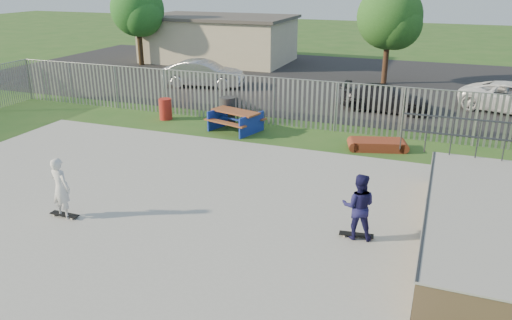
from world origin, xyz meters
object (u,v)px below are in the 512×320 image
(car_silver, at_px, (204,74))
(skater_navy, at_px, (359,206))
(picnic_table, at_px, (236,121))
(car_dark, at_px, (386,98))
(trash_bin_grey, at_px, (228,110))
(tree_mid, at_px, (390,17))
(funbox, at_px, (377,145))
(tree_left, at_px, (137,10))
(trash_bin_red, at_px, (165,109))
(skater_white, at_px, (61,188))

(car_silver, height_order, skater_navy, skater_navy)
(picnic_table, bearing_deg, car_dark, 61.65)
(trash_bin_grey, distance_m, tree_mid, 12.21)
(picnic_table, bearing_deg, funbox, 13.52)
(skater_navy, bearing_deg, car_silver, -59.36)
(tree_left, height_order, tree_mid, tree_mid)
(tree_left, bearing_deg, trash_bin_red, -52.79)
(car_dark, xyz_separation_m, tree_left, (-17.48, 6.65, 3.10))
(trash_bin_grey, height_order, tree_left, tree_left)
(trash_bin_grey, distance_m, skater_white, 9.83)
(trash_bin_red, bearing_deg, car_dark, 28.77)
(picnic_table, relative_size, tree_mid, 0.42)
(picnic_table, xyz_separation_m, funbox, (5.70, -0.30, -0.25))
(car_dark, bearing_deg, funbox, -172.90)
(picnic_table, height_order, tree_mid, tree_mid)
(skater_white, bearing_deg, trash_bin_grey, -81.50)
(trash_bin_grey, relative_size, car_dark, 0.27)
(funbox, bearing_deg, trash_bin_red, 159.10)
(picnic_table, relative_size, skater_white, 1.47)
(trash_bin_grey, xyz_separation_m, tree_mid, (5.16, 10.60, 3.18))
(trash_bin_red, relative_size, skater_navy, 0.57)
(funbox, distance_m, tree_mid, 12.44)
(tree_mid, bearing_deg, car_silver, -154.04)
(tree_left, distance_m, tree_mid, 16.61)
(car_silver, distance_m, skater_white, 16.37)
(picnic_table, bearing_deg, tree_left, 152.15)
(skater_navy, bearing_deg, skater_white, 5.40)
(skater_navy, bearing_deg, car_dark, -93.02)
(car_dark, relative_size, tree_mid, 0.74)
(trash_bin_grey, bearing_deg, tree_mid, 64.05)
(skater_white, bearing_deg, tree_left, -51.96)
(car_silver, bearing_deg, trash_bin_red, -178.42)
(funbox, distance_m, tree_left, 21.98)
(tree_left, bearing_deg, car_silver, -34.01)
(funbox, xyz_separation_m, car_dark, (-0.44, 5.59, 0.44))
(trash_bin_grey, relative_size, tree_mid, 0.20)
(trash_bin_red, height_order, car_silver, car_silver)
(car_silver, distance_m, tree_mid, 10.78)
(skater_navy, bearing_deg, trash_bin_red, -45.83)
(tree_mid, bearing_deg, skater_white, -104.69)
(picnic_table, bearing_deg, trash_bin_red, -171.17)
(trash_bin_red, bearing_deg, car_silver, 102.16)
(skater_navy, bearing_deg, trash_bin_grey, -56.97)
(tree_mid, xyz_separation_m, skater_navy, (1.80, -18.82, -2.79))
(trash_bin_grey, bearing_deg, skater_navy, -49.72)
(funbox, xyz_separation_m, car_silver, (-10.62, 7.31, 0.58))
(trash_bin_grey, height_order, car_silver, car_silver)
(trash_bin_grey, bearing_deg, funbox, -10.87)
(car_dark, bearing_deg, skater_navy, -173.13)
(picnic_table, height_order, car_dark, car_dark)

